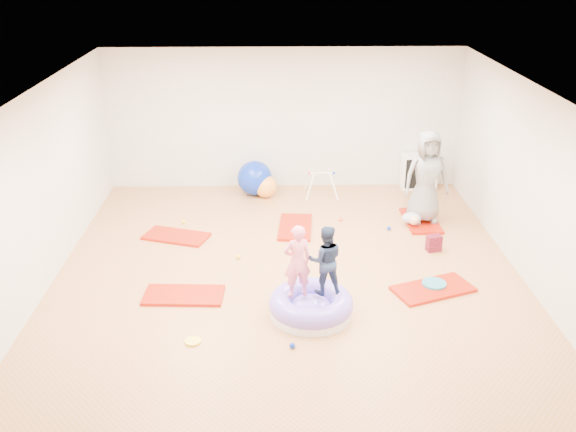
{
  "coord_description": "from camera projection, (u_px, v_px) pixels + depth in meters",
  "views": [
    {
      "loc": [
        -0.21,
        -8.41,
        4.65
      ],
      "look_at": [
        0.0,
        0.3,
        0.9
      ],
      "focal_mm": 40.0,
      "sensor_mm": 36.0,
      "label": 1
    }
  ],
  "objects": [
    {
      "name": "inflatable_cushion",
      "position": [
        311.0,
        306.0,
        8.61
      ],
      "size": [
        1.14,
        1.14,
        0.36
      ],
      "rotation": [
        0.0,
        0.0,
        -0.25
      ],
      "color": "white",
      "rests_on": "ground"
    },
    {
      "name": "backpack",
      "position": [
        434.0,
        243.0,
        10.39
      ],
      "size": [
        0.26,
        0.19,
        0.27
      ],
      "primitive_type": "cube",
      "rotation": [
        0.0,
        0.0,
        0.2
      ],
      "color": "#B01B3B",
      "rests_on": "ground"
    },
    {
      "name": "ball_pit_balls",
      "position": [
        291.0,
        250.0,
        10.39
      ],
      "size": [
        3.7,
        3.97,
        0.07
      ],
      "color": "#E15033",
      "rests_on": "ground"
    },
    {
      "name": "infant",
      "position": [
        412.0,
        218.0,
        11.27
      ],
      "size": [
        0.36,
        0.36,
        0.21
      ],
      "color": "#ADB8CF",
      "rests_on": "gym_mat_rear_right"
    },
    {
      "name": "gym_mat_front_left",
      "position": [
        184.0,
        295.0,
        9.09
      ],
      "size": [
        1.15,
        0.61,
        0.05
      ],
      "primitive_type": "cube",
      "rotation": [
        0.0,
        0.0,
        -0.05
      ],
      "color": "#AF2602",
      "rests_on": "ground"
    },
    {
      "name": "child_navy",
      "position": [
        325.0,
        257.0,
        8.45
      ],
      "size": [
        0.48,
        0.38,
        0.97
      ],
      "primitive_type": "imported",
      "rotation": [
        0.0,
        0.0,
        3.17
      ],
      "color": "#202E4B",
      "rests_on": "inflatable_cushion"
    },
    {
      "name": "exercise_ball_blue",
      "position": [
        255.0,
        178.0,
        12.63
      ],
      "size": [
        0.69,
        0.69,
        0.69
      ],
      "primitive_type": "sphere",
      "color": "#0D2CB7",
      "rests_on": "ground"
    },
    {
      "name": "gym_mat_right",
      "position": [
        433.0,
        289.0,
        9.25
      ],
      "size": [
        1.27,
        0.95,
        0.05
      ],
      "primitive_type": "cube",
      "rotation": [
        0.0,
        0.0,
        0.37
      ],
      "color": "#AF2602",
      "rests_on": "ground"
    },
    {
      "name": "adult_caregiver",
      "position": [
        427.0,
        177.0,
        11.16
      ],
      "size": [
        0.85,
        0.61,
        1.64
      ],
      "primitive_type": "imported",
      "rotation": [
        0.0,
        0.0,
        0.11
      ],
      "color": "gray",
      "rests_on": "gym_mat_rear_right"
    },
    {
      "name": "gym_mat_center_back",
      "position": [
        295.0,
        227.0,
        11.25
      ],
      "size": [
        0.64,
        1.15,
        0.05
      ],
      "primitive_type": "cube",
      "rotation": [
        0.0,
        0.0,
        1.49
      ],
      "color": "#AF2602",
      "rests_on": "ground"
    },
    {
      "name": "cube_shelf",
      "position": [
        419.0,
        171.0,
        12.97
      ],
      "size": [
        0.7,
        0.35,
        0.7
      ],
      "color": "white",
      "rests_on": "ground"
    },
    {
      "name": "gym_mat_mid_left",
      "position": [
        176.0,
        236.0,
        10.9
      ],
      "size": [
        1.19,
        0.86,
        0.04
      ],
      "primitive_type": "cube",
      "rotation": [
        0.0,
        0.0,
        -0.33
      ],
      "color": "#AF2602",
      "rests_on": "ground"
    },
    {
      "name": "exercise_ball_orange",
      "position": [
        266.0,
        186.0,
        12.55
      ],
      "size": [
        0.44,
        0.44,
        0.44
      ],
      "primitive_type": "sphere",
      "color": "#FF9A33",
      "rests_on": "ground"
    },
    {
      "name": "room",
      "position": [
        289.0,
        192.0,
        9.01
      ],
      "size": [
        7.01,
        8.01,
        2.81
      ],
      "color": "tan",
      "rests_on": "ground"
    },
    {
      "name": "child_pink",
      "position": [
        297.0,
        258.0,
        8.36
      ],
      "size": [
        0.42,
        0.33,
        1.03
      ],
      "primitive_type": "imported",
      "rotation": [
        0.0,
        0.0,
        3.4
      ],
      "color": "pink",
      "rests_on": "inflatable_cushion"
    },
    {
      "name": "infant_play_gym",
      "position": [
        321.0,
        180.0,
        12.55
      ],
      "size": [
        0.65,
        0.62,
        0.5
      ],
      "rotation": [
        0.0,
        0.0,
        0.05
      ],
      "color": "white",
      "rests_on": "ground"
    },
    {
      "name": "balance_disc",
      "position": [
        434.0,
        285.0,
        9.33
      ],
      "size": [
        0.35,
        0.35,
        0.08
      ],
      "primitive_type": "cylinder",
      "color": "teal",
      "rests_on": "ground"
    },
    {
      "name": "yellow_toy",
      "position": [
        193.0,
        341.0,
        8.06
      ],
      "size": [
        0.21,
        0.21,
        0.03
      ],
      "primitive_type": "cylinder",
      "color": "yellow",
      "rests_on": "ground"
    },
    {
      "name": "gym_mat_rear_right",
      "position": [
        421.0,
        221.0,
        11.51
      ],
      "size": [
        0.58,
        1.13,
        0.05
      ],
      "primitive_type": "cube",
      "rotation": [
        0.0,
        0.0,
        1.59
      ],
      "color": "#AF2602",
      "rests_on": "ground"
    }
  ]
}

